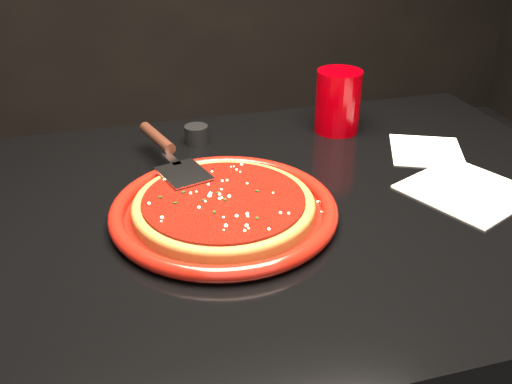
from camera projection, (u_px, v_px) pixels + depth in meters
table at (259, 372)px, 1.10m from camera, size 1.20×0.80×0.75m
plate at (224, 210)px, 0.88m from camera, size 0.42×0.42×0.03m
pizza_crust at (224, 208)px, 0.88m from camera, size 0.33×0.33×0.01m
pizza_crust_rim at (224, 204)px, 0.88m from camera, size 0.33×0.33×0.02m
pizza_sauce at (224, 201)px, 0.87m from camera, size 0.30×0.30×0.01m
parmesan_dusting at (224, 197)px, 0.87m from camera, size 0.24×0.24×0.01m
basil_flecks at (224, 198)px, 0.87m from camera, size 0.22×0.22×0.00m
pizza_server at (170, 152)px, 0.99m from camera, size 0.16×0.31×0.02m
cup at (338, 101)px, 1.16m from camera, size 0.11×0.11×0.13m
napkin_a at (467, 190)px, 0.96m from camera, size 0.24×0.24×0.00m
napkin_b at (426, 151)px, 1.10m from camera, size 0.18×0.18×0.00m
ramekin at (196, 135)px, 1.13m from camera, size 0.05×0.05×0.04m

